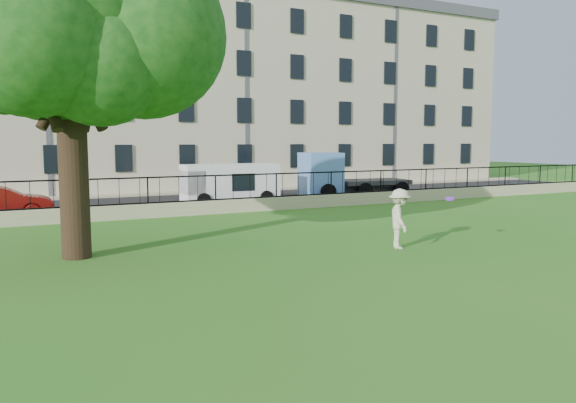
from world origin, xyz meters
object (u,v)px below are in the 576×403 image
blue_truck (353,175)px  man (400,219)px  tree (62,11)px  red_sedan (0,203)px  white_van (230,184)px  frisbee (450,199)px

blue_truck → man: bearing=-111.6°
tree → red_sedan: (-1.75, 9.65, -5.98)m
red_sedan → white_van: size_ratio=0.85×
frisbee → white_van: 14.54m
white_van → blue_truck: blue_truck is taller
tree → white_van: size_ratio=2.07×
tree → man: (8.97, -3.04, -5.76)m
red_sedan → white_van: 10.59m
man → frisbee: bearing=-101.4°
frisbee → white_van: size_ratio=0.06×
man → white_van: (-0.17, 13.60, 0.11)m
frisbee → white_van: white_van is taller
blue_truck → red_sedan: bearing=-170.2°
tree → red_sedan: bearing=100.3°
tree → red_sedan: size_ratio=2.44×
red_sedan → white_van: white_van is taller
man → white_van: bearing=26.3°
frisbee → red_sedan: 18.04m
red_sedan → white_van: bearing=-84.3°
red_sedan → blue_truck: (18.13, 0.91, 0.61)m
tree → man: 11.08m
red_sedan → white_van: (10.55, 0.91, 0.34)m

